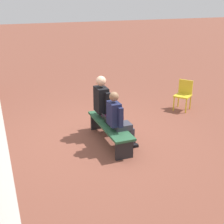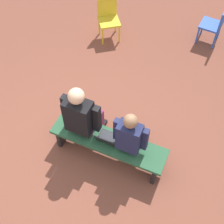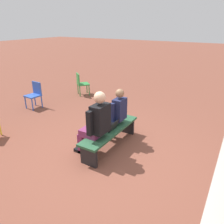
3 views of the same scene
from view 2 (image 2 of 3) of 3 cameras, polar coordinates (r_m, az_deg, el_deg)
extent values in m
plane|color=brown|center=(5.13, -5.00, -7.48)|extent=(60.00, 60.00, 0.00)
cube|color=#285638|center=(4.72, -0.64, -5.37)|extent=(1.80, 0.44, 0.05)
cube|color=black|center=(4.81, 8.24, -10.03)|extent=(0.06, 0.37, 0.40)
cube|color=black|center=(5.15, -8.77, -3.55)|extent=(0.06, 0.37, 0.40)
cube|color=#383842|center=(4.67, 3.90, -4.77)|extent=(0.30, 0.35, 0.12)
cube|color=#383842|center=(4.99, 5.33, -5.22)|extent=(0.10, 0.11, 0.45)
cube|color=black|center=(5.18, 5.38, -5.91)|extent=(0.10, 0.21, 0.06)
cube|color=#383842|center=(5.01, 3.62, -4.61)|extent=(0.10, 0.11, 0.45)
cube|color=black|center=(5.20, 3.73, -5.31)|extent=(0.10, 0.21, 0.06)
cube|color=#1E2347|center=(4.31, 3.16, -4.56)|extent=(0.34, 0.21, 0.50)
cube|color=maroon|center=(4.40, 3.69, -3.70)|extent=(0.04, 0.01, 0.30)
cube|color=#1E2347|center=(4.33, 6.08, -5.00)|extent=(0.08, 0.09, 0.42)
cube|color=#1E2347|center=(4.40, 0.89, -3.13)|extent=(0.08, 0.09, 0.42)
sphere|color=#8C6647|center=(4.00, 3.40, -1.69)|extent=(0.19, 0.19, 0.19)
cube|color=#7F2D5B|center=(4.86, -4.45, -1.30)|extent=(0.35, 0.42, 0.15)
cube|color=#7F2D5B|center=(5.17, -2.30, -1.81)|extent=(0.11, 0.12, 0.45)
cube|color=black|center=(5.36, -1.95, -2.48)|extent=(0.11, 0.25, 0.07)
cube|color=#7F2D5B|center=(5.23, -4.15, -1.13)|extent=(0.11, 0.12, 0.45)
cube|color=black|center=(5.41, -3.74, -1.82)|extent=(0.11, 0.25, 0.07)
cube|color=black|center=(4.45, -6.06, -0.73)|extent=(0.39, 0.25, 0.58)
cube|color=black|center=(4.43, -2.76, -1.25)|extent=(0.09, 0.10, 0.49)
cube|color=black|center=(4.60, -8.37, 0.81)|extent=(0.09, 0.10, 0.49)
sphere|color=#DBAD89|center=(4.11, -6.57, 2.89)|extent=(0.23, 0.23, 0.23)
cube|color=black|center=(4.71, -0.57, -4.72)|extent=(0.32, 0.22, 0.02)
cube|color=#2D2D33|center=(4.71, -0.52, -4.55)|extent=(0.29, 0.15, 0.00)
cube|color=black|center=(4.56, -1.32, -5.37)|extent=(0.32, 0.07, 0.19)
cube|color=#33519E|center=(4.56, -1.28, -5.29)|extent=(0.28, 0.06, 0.17)
cube|color=#2D56B7|center=(6.96, 17.64, 14.94)|extent=(0.45, 0.45, 0.04)
cube|color=#2D56B7|center=(6.82, 19.65, 15.80)|extent=(0.07, 0.40, 0.40)
cylinder|color=#2D56B7|center=(7.25, 16.26, 14.82)|extent=(0.04, 0.04, 0.40)
cylinder|color=#2D56B7|center=(6.97, 15.35, 13.29)|extent=(0.04, 0.04, 0.40)
cylinder|color=#2D56B7|center=(7.22, 18.99, 13.80)|extent=(0.04, 0.04, 0.40)
cylinder|color=#2D56B7|center=(6.93, 18.17, 12.23)|extent=(0.04, 0.04, 0.40)
cube|color=gold|center=(6.74, -0.53, 16.22)|extent=(0.59, 0.59, 0.04)
cube|color=gold|center=(6.77, -0.91, 18.65)|extent=(0.34, 0.27, 0.40)
cylinder|color=gold|center=(6.71, -1.72, 13.61)|extent=(0.04, 0.04, 0.40)
cylinder|color=gold|center=(6.77, 1.35, 14.03)|extent=(0.04, 0.04, 0.40)
cylinder|color=gold|center=(6.99, -2.34, 15.42)|extent=(0.04, 0.04, 0.40)
cylinder|color=gold|center=(7.05, 0.65, 15.82)|extent=(0.04, 0.04, 0.40)
camera|label=1|loc=(5.00, 92.04, -28.01)|focal=50.00mm
camera|label=3|loc=(5.04, -58.79, 4.83)|focal=35.00mm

